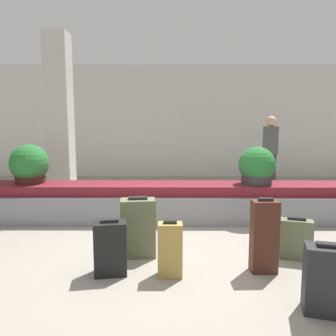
% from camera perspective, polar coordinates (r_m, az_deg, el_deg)
% --- Properties ---
extents(ground_plane, '(18.00, 18.00, 0.00)m').
position_cam_1_polar(ground_plane, '(3.93, -0.13, -15.02)').
color(ground_plane, gray).
extents(back_wall, '(18.00, 0.06, 3.20)m').
position_cam_1_polar(back_wall, '(9.54, 0.16, 8.07)').
color(back_wall, beige).
rests_on(back_wall, ground_plane).
extents(carousel, '(8.02, 0.80, 0.58)m').
position_cam_1_polar(carousel, '(5.25, -0.00, -6.02)').
color(carousel, gray).
rests_on(carousel, ground_plane).
extents(pillar, '(0.43, 0.43, 3.20)m').
position_cam_1_polar(pillar, '(6.59, -18.31, 7.95)').
color(pillar, beige).
rests_on(pillar, ground_plane).
extents(suitcase_0, '(0.38, 0.25, 0.48)m').
position_cam_1_polar(suitcase_0, '(4.04, 21.34, -11.45)').
color(suitcase_0, '#5B6647').
rests_on(suitcase_0, ground_plane).
extents(suitcase_1, '(0.27, 0.17, 0.78)m').
position_cam_1_polar(suitcase_1, '(3.55, 16.41, -11.35)').
color(suitcase_1, '#472319').
rests_on(suitcase_1, ground_plane).
extents(suitcase_3, '(0.41, 0.27, 0.70)m').
position_cam_1_polar(suitcase_3, '(3.83, -5.22, -10.29)').
color(suitcase_3, '#5B6647').
rests_on(suitcase_3, ground_plane).
extents(suitcase_4, '(0.35, 0.27, 0.57)m').
position_cam_1_polar(suitcase_4, '(3.45, -10.01, -13.52)').
color(suitcase_4, black).
rests_on(suitcase_4, ground_plane).
extents(suitcase_5, '(0.24, 0.17, 0.57)m').
position_cam_1_polar(suitcase_5, '(3.35, 0.36, -14.02)').
color(suitcase_5, '#A3843D').
rests_on(suitcase_5, ground_plane).
extents(suitcase_6, '(0.41, 0.31, 0.58)m').
position_cam_1_polar(suitcase_6, '(3.04, 26.10, -17.10)').
color(suitcase_6, '#232328').
rests_on(suitcase_6, ground_plane).
extents(potted_plant_0, '(0.60, 0.60, 0.62)m').
position_cam_1_polar(potted_plant_0, '(5.67, -23.00, 0.48)').
color(potted_plant_0, '#381914').
rests_on(potted_plant_0, carousel).
extents(potted_plant_1, '(0.57, 0.57, 0.59)m').
position_cam_1_polar(potted_plant_1, '(5.29, 15.21, 0.17)').
color(potted_plant_1, '#2D2D2D').
rests_on(potted_plant_1, carousel).
extents(traveler_0, '(0.33, 0.24, 1.71)m').
position_cam_1_polar(traveler_0, '(8.06, 17.38, 3.76)').
color(traveler_0, '#282833').
rests_on(traveler_0, ground_plane).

